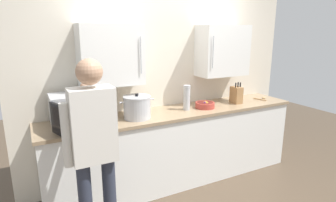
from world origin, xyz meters
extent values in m
cube|color=beige|center=(0.00, 1.13, 1.33)|extent=(3.68, 0.10, 2.66)
cube|color=white|center=(-0.75, 0.92, 1.61)|extent=(0.68, 0.32, 0.65)
cylinder|color=#B7BABF|center=(-0.47, 0.74, 1.61)|extent=(0.01, 0.01, 0.39)
cube|color=white|center=(0.75, 0.92, 1.61)|extent=(0.68, 0.32, 0.65)
cylinder|color=#B7BABF|center=(0.47, 0.74, 1.61)|extent=(0.01, 0.01, 0.39)
cube|color=white|center=(0.00, 0.79, 0.44)|extent=(3.17, 0.56, 0.89)
cube|color=#937A5B|center=(0.00, 0.79, 0.91)|extent=(3.21, 0.60, 0.03)
cube|color=black|center=(0.00, 0.53, 0.04)|extent=(3.17, 0.04, 0.09)
cube|color=#B7BABF|center=(-1.15, 0.83, 1.09)|extent=(0.52, 0.35, 0.32)
cube|color=beige|center=(-1.23, 0.82, 1.09)|extent=(0.33, 0.30, 0.26)
cube|color=black|center=(-0.97, 0.65, 1.09)|extent=(0.14, 0.01, 0.30)
cube|color=black|center=(-1.35, 0.48, 1.09)|extent=(0.15, 0.36, 0.30)
cylinder|color=tan|center=(1.31, 0.73, 0.93)|extent=(0.07, 0.18, 0.01)
ellipsoid|color=tan|center=(1.42, 0.77, 0.93)|extent=(0.07, 0.06, 0.02)
cylinder|color=#B7BABF|center=(0.12, 0.77, 1.06)|extent=(0.08, 0.08, 0.28)
cylinder|color=#B7BABF|center=(0.12, 0.77, 1.22)|extent=(0.09, 0.09, 0.03)
cylinder|color=#AD3D33|center=(0.38, 0.74, 0.96)|extent=(0.24, 0.24, 0.07)
cylinder|color=#561E19|center=(0.38, 0.74, 0.97)|extent=(0.20, 0.20, 0.04)
sphere|color=#511E5B|center=(0.36, 0.72, 0.99)|extent=(0.04, 0.04, 0.04)
sphere|color=orange|center=(0.37, 0.71, 0.99)|extent=(0.05, 0.05, 0.05)
sphere|color=#511E5B|center=(0.38, 0.74, 0.99)|extent=(0.05, 0.05, 0.05)
sphere|color=orange|center=(0.38, 0.74, 0.99)|extent=(0.05, 0.05, 0.05)
cylinder|color=#B7BABF|center=(-0.54, 0.73, 1.04)|extent=(0.30, 0.30, 0.23)
cylinder|color=#B7BABF|center=(-0.54, 0.73, 1.17)|extent=(0.30, 0.30, 0.02)
cylinder|color=black|center=(-0.54, 0.73, 1.19)|extent=(0.04, 0.04, 0.03)
cylinder|color=#B7BABF|center=(-0.71, 0.73, 1.12)|extent=(0.05, 0.02, 0.02)
cylinder|color=#B7BABF|center=(-0.36, 0.73, 1.12)|extent=(0.05, 0.02, 0.02)
cube|color=#A37547|center=(0.89, 0.75, 1.03)|extent=(0.11, 0.15, 0.22)
cylinder|color=black|center=(0.85, 0.73, 1.18)|extent=(0.02, 0.02, 0.06)
cylinder|color=black|center=(0.89, 0.73, 1.18)|extent=(0.02, 0.02, 0.07)
cylinder|color=black|center=(0.92, 0.73, 1.17)|extent=(0.02, 0.02, 0.06)
cube|color=silver|center=(-1.17, 0.03, 1.15)|extent=(0.34, 0.20, 0.59)
sphere|color=tan|center=(-1.17, 0.03, 1.57)|extent=(0.20, 0.20, 0.20)
cylinder|color=tan|center=(-1.06, 0.27, 1.27)|extent=(0.21, 0.51, 0.30)
cylinder|color=silver|center=(-1.37, 0.03, 1.10)|extent=(0.07, 0.07, 0.50)
camera|label=1|loc=(-1.59, -2.05, 1.86)|focal=29.82mm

